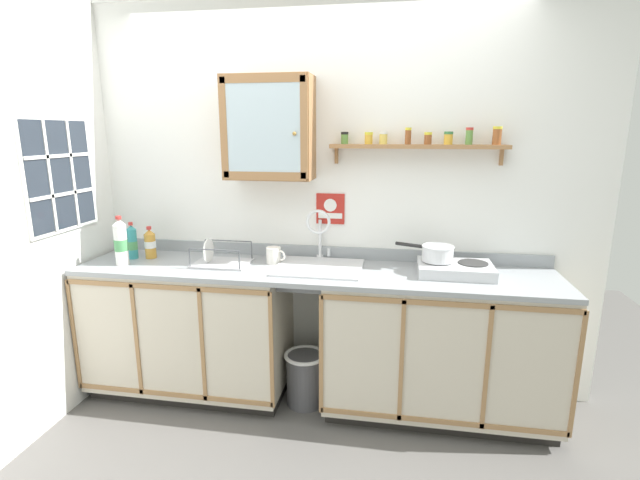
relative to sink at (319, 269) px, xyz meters
The scene contains 20 objects.
floor 0.96m from the sink, 96.56° to the right, with size 6.03×6.03×0.00m, color #565451.
back_wall 0.51m from the sink, 97.80° to the left, with size 3.63×0.07×2.64m.
side_wall_left 1.75m from the sink, 157.93° to the right, with size 0.05×3.37×2.64m, color white.
lower_cabinet_run 0.99m from the sink, behind, with size 1.33×0.58×0.89m.
lower_cabinet_run_right 0.89m from the sink, ahead, with size 1.41×0.58×0.89m.
countertop 0.06m from the sink, 132.45° to the right, with size 2.99×0.61×0.03m, color gray.
backsplash 0.25m from the sink, 98.93° to the left, with size 2.99×0.02×0.08m, color gray.
sink is the anchor object (origin of this frame).
hot_plate_stove 0.83m from the sink, ahead, with size 0.44×0.31×0.07m.
saucepan 0.73m from the sink, ahead, with size 0.35×0.21×0.10m.
bottle_juice_amber_0 1.17m from the sink, behind, with size 0.07×0.07×0.22m.
bottle_opaque_white_1 1.28m from the sink, behind, with size 0.08×0.08×0.32m.
bottle_detergent_teal_2 1.28m from the sink, behind, with size 0.07×0.07×0.25m.
dish_rack 0.64m from the sink, behind, with size 0.35×0.27×0.17m.
mug 0.31m from the sink, behind, with size 0.13×0.09×0.11m.
wall_cabinet 0.94m from the sink, 160.35° to the left, with size 0.56×0.28×0.63m.
spice_shelf 0.99m from the sink, 16.81° to the left, with size 1.07×0.14×0.23m.
warning_sign 0.42m from the sink, 81.70° to the left, with size 0.19×0.01×0.20m.
window 1.67m from the sink, behind, with size 0.03×0.59×0.69m.
trash_bin 0.73m from the sink, 134.93° to the right, with size 0.27×0.27×0.36m.
Camera 1 is at (0.52, -2.44, 1.75)m, focal length 26.02 mm.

